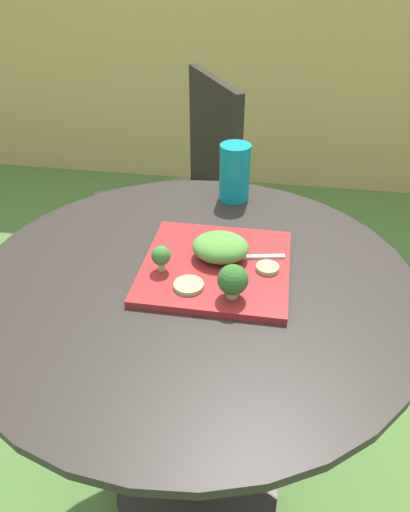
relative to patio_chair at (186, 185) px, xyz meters
name	(u,v)px	position (x,y,z in m)	size (l,w,h in m)	color
ground_plane	(197,493)	(0.19, -0.85, -0.53)	(12.00, 12.00, 0.00)	#4C7533
bamboo_fence	(263,46)	(0.19, 1.21, 0.26)	(8.00, 0.08, 1.57)	tan
patio_table	(195,379)	(0.19, -0.85, -0.06)	(0.86, 0.86, 0.76)	#28231E
patio_chair	(186,185)	(0.00, 0.00, 0.00)	(0.60, 0.60, 0.90)	black
salad_plate	(216,266)	(0.23, -0.82, 0.24)	(0.28, 0.28, 0.01)	maroon
drinking_glass	(235,175)	(0.23, -0.52, 0.29)	(0.07, 0.07, 0.14)	#0F8C93
fork	(238,257)	(0.27, -0.80, 0.25)	(0.15, 0.05, 0.00)	silver
lettuce_mound	(220,247)	(0.23, -0.80, 0.27)	(0.11, 0.10, 0.05)	#519338
broccoli_floret_0	(161,256)	(0.13, -0.86, 0.28)	(0.04, 0.04, 0.05)	#99B770
broccoli_floret_1	(233,280)	(0.27, -0.92, 0.28)	(0.05, 0.05, 0.06)	#99B770
cucumber_slice_0	(267,268)	(0.33, -0.83, 0.25)	(0.04, 0.04, 0.01)	#8EB766
cucumber_slice_1	(190,285)	(0.19, -0.90, 0.25)	(0.06, 0.06, 0.01)	#8EB766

